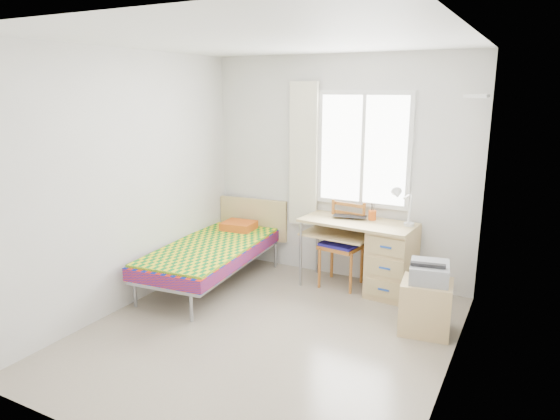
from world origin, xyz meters
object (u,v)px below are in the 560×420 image
(chair, at_px, (344,239))
(printer, at_px, (429,272))
(desk, at_px, (386,257))
(bed, at_px, (215,250))
(cabinet, at_px, (425,307))

(chair, relative_size, printer, 2.15)
(desk, bearing_deg, printer, -44.36)
(bed, height_order, cabinet, bed)
(cabinet, bearing_deg, bed, 170.61)
(desk, bearing_deg, bed, -156.57)
(printer, bearing_deg, cabinet, -107.59)
(bed, height_order, desk, bed)
(bed, bearing_deg, chair, 21.99)
(bed, bearing_deg, cabinet, -6.92)
(bed, bearing_deg, desk, 14.08)
(desk, xyz_separation_m, cabinet, (0.59, -0.71, -0.18))
(desk, distance_m, chair, 0.52)
(bed, height_order, chair, chair)
(bed, distance_m, cabinet, 2.42)
(bed, relative_size, printer, 4.48)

